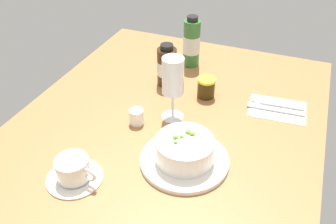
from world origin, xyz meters
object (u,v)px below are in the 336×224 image
object	(u,v)px
creamer_jug	(136,116)
jam_jar	(206,87)
porridge_bowl	(185,152)
coffee_cup	(74,171)
cutlery_setting	(276,108)
sauce_bottle_brown	(167,66)
wine_glass	(173,79)
sauce_bottle_green	(192,43)

from	to	relation	value
creamer_jug	jam_jar	bearing A→B (deg)	-34.63
jam_jar	porridge_bowl	bearing A→B (deg)	-172.97
coffee_cup	creamer_jug	xyz separation A→B (cm)	(24.59, -4.06, -0.44)
cutlery_setting	sauce_bottle_brown	size ratio (longest dim) A/B	1.25
wine_glass	creamer_jug	bearing A→B (deg)	127.71
porridge_bowl	jam_jar	size ratio (longest dim) A/B	3.50
coffee_cup	sauce_bottle_green	xyz separation A→B (cm)	(62.47, -7.20, 5.60)
porridge_bowl	sauce_bottle_brown	distance (cm)	37.36
coffee_cup	creamer_jug	bearing A→B (deg)	-9.37
sauce_bottle_brown	coffee_cup	bearing A→B (deg)	175.13
porridge_bowl	sauce_bottle_green	bearing A→B (deg)	16.99
creamer_jug	jam_jar	world-z (taller)	jam_jar
wine_glass	sauce_bottle_green	distance (cm)	32.15
coffee_cup	sauce_bottle_brown	distance (cm)	47.82
creamer_jug	sauce_bottle_green	world-z (taller)	sauce_bottle_green
cutlery_setting	sauce_bottle_green	distance (cm)	37.03
creamer_jug	wine_glass	xyz separation A→B (cm)	(6.45, -8.35, 10.36)
coffee_cup	wine_glass	size ratio (longest dim) A/B	0.70
porridge_bowl	coffee_cup	distance (cm)	26.32
cutlery_setting	sauce_bottle_brown	xyz separation A→B (cm)	(1.57, 35.30, 6.04)
wine_glass	sauce_bottle_brown	world-z (taller)	wine_glass
coffee_cup	sauce_bottle_green	world-z (taller)	sauce_bottle_green
cutlery_setting	jam_jar	xyz separation A→B (cm)	(-1.07, 21.29, 2.88)
coffee_cup	cutlery_setting	bearing A→B (deg)	-40.58
creamer_jug	wine_glass	bearing A→B (deg)	-52.29
coffee_cup	sauce_bottle_green	distance (cm)	63.14
creamer_jug	jam_jar	size ratio (longest dim) A/B	0.79
wine_glass	sauce_bottle_brown	distance (cm)	19.52
coffee_cup	creamer_jug	size ratio (longest dim) A/B	2.67
cutlery_setting	creamer_jug	size ratio (longest dim) A/B	3.48
sauce_bottle_brown	cutlery_setting	bearing A→B (deg)	-92.54
porridge_bowl	coffee_cup	world-z (taller)	porridge_bowl
cutlery_setting	sauce_bottle_brown	world-z (taller)	sauce_bottle_brown
creamer_jug	wine_glass	world-z (taller)	wine_glass
wine_glass	jam_jar	world-z (taller)	wine_glass
cutlery_setting	sauce_bottle_green	size ratio (longest dim) A/B	0.97
cutlery_setting	coffee_cup	xyz separation A→B (cm)	(-45.95, 39.35, 2.43)
jam_jar	creamer_jug	bearing A→B (deg)	145.37
sauce_bottle_brown	sauce_bottle_green	xyz separation A→B (cm)	(14.96, -3.15, 2.00)
sauce_bottle_green	sauce_bottle_brown	bearing A→B (deg)	168.11
porridge_bowl	cutlery_setting	size ratio (longest dim) A/B	1.26
porridge_bowl	wine_glass	size ratio (longest dim) A/B	1.16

